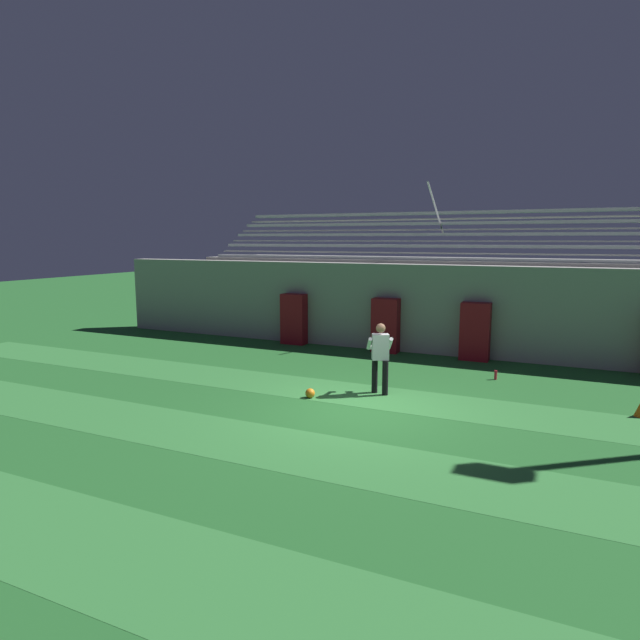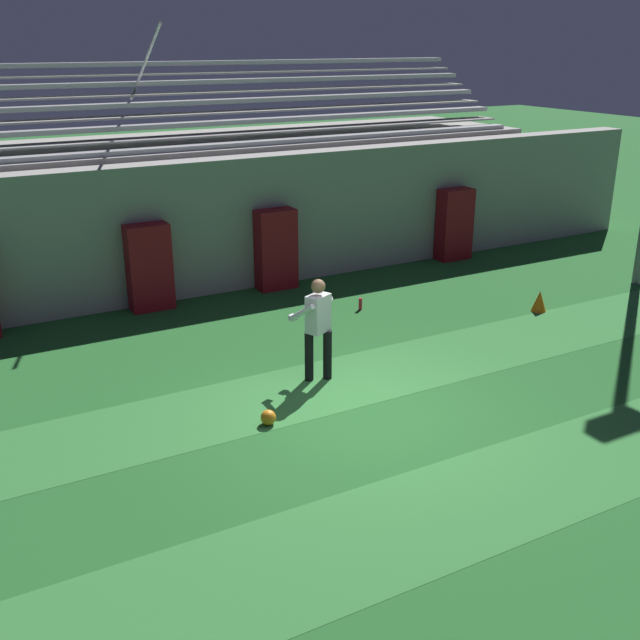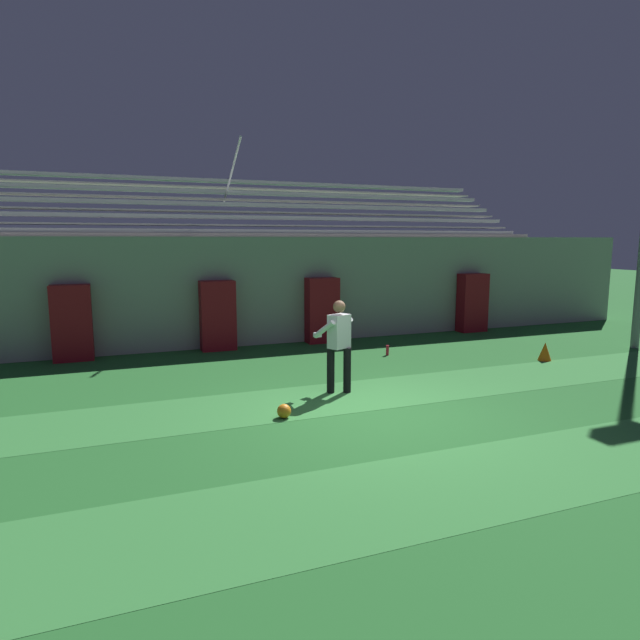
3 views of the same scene
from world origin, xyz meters
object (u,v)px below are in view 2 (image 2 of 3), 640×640
at_px(padding_pillar_far_right, 454,224).
at_px(water_bottle, 360,304).
at_px(traffic_cone, 539,301).
at_px(goalkeeper, 317,323).
at_px(padding_pillar_gate_right, 276,250).
at_px(padding_pillar_gate_left, 149,267).
at_px(soccer_ball, 268,417).

relative_size(padding_pillar_far_right, water_bottle, 7.21).
relative_size(padding_pillar_far_right, traffic_cone, 4.12).
bearing_deg(goalkeeper, padding_pillar_gate_right, 72.13).
bearing_deg(padding_pillar_gate_left, soccer_ball, -90.14).
xyz_separation_m(goalkeeper, water_bottle, (2.32, 2.45, -0.83)).
bearing_deg(padding_pillar_gate_right, water_bottle, -67.46).
height_order(goalkeeper, traffic_cone, goalkeeper).
bearing_deg(padding_pillar_far_right, traffic_cone, -102.84).
distance_m(padding_pillar_far_right, soccer_ball, 9.43).
relative_size(goalkeeper, water_bottle, 6.96).
distance_m(padding_pillar_far_right, water_bottle, 4.53).
bearing_deg(padding_pillar_far_right, soccer_ball, -144.02).
bearing_deg(padding_pillar_gate_right, soccer_ball, -116.81).
height_order(padding_pillar_gate_left, padding_pillar_gate_right, same).
bearing_deg(traffic_cone, padding_pillar_gate_right, 135.51).
height_order(soccer_ball, traffic_cone, traffic_cone).
xyz_separation_m(padding_pillar_far_right, water_bottle, (-3.96, -2.07, -0.74)).
bearing_deg(traffic_cone, goalkeeper, -173.00).
bearing_deg(padding_pillar_gate_right, padding_pillar_gate_left, 180.00).
xyz_separation_m(traffic_cone, water_bottle, (-3.07, 1.79, -0.09)).
bearing_deg(padding_pillar_gate_left, water_bottle, -29.69).
relative_size(padding_pillar_gate_left, water_bottle, 7.21).
height_order(traffic_cone, water_bottle, traffic_cone).
height_order(padding_pillar_gate_left, water_bottle, padding_pillar_gate_left).
relative_size(padding_pillar_gate_right, water_bottle, 7.21).
bearing_deg(water_bottle, padding_pillar_gate_right, 112.54).
distance_m(padding_pillar_far_right, traffic_cone, 4.02).
bearing_deg(padding_pillar_gate_right, goalkeeper, -107.87).
relative_size(padding_pillar_gate_right, padding_pillar_far_right, 1.00).
relative_size(padding_pillar_far_right, soccer_ball, 7.86).
bearing_deg(traffic_cone, water_bottle, 149.77).
height_order(padding_pillar_gate_right, soccer_ball, padding_pillar_gate_right).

